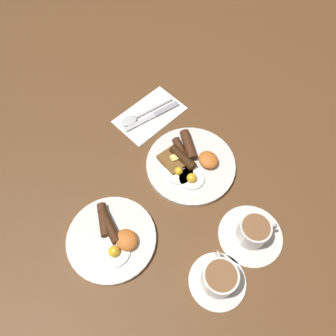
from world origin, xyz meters
TOP-DOWN VIEW (x-y plane):
  - ground_plane at (0.00, 0.00)m, footprint 3.00×3.00m
  - breakfast_plate_near at (0.00, 0.00)m, footprint 0.26×0.26m
  - breakfast_plate_far at (-0.03, 0.30)m, footprint 0.23×0.23m
  - teacup_near at (-0.26, 0.02)m, footprint 0.17×0.17m
  - teacup_far at (-0.28, 0.17)m, footprint 0.14×0.14m
  - napkin at (0.23, -0.03)m, footprint 0.15×0.23m
  - knife at (0.21, -0.04)m, footprint 0.04×0.20m
  - spoon at (0.24, 0.02)m, footprint 0.04×0.19m

SIDE VIEW (x-z plane):
  - ground_plane at x=0.00m, z-range 0.00..0.00m
  - napkin at x=0.23m, z-range 0.00..0.01m
  - knife at x=0.21m, z-range 0.00..0.01m
  - spoon at x=0.24m, z-range 0.00..0.01m
  - breakfast_plate_far at x=-0.03m, z-range -0.01..0.03m
  - breakfast_plate_near at x=0.00m, z-range -0.01..0.04m
  - teacup_near at x=-0.26m, z-range -0.01..0.06m
  - teacup_far at x=-0.28m, z-range 0.00..0.07m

